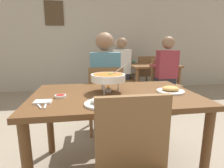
% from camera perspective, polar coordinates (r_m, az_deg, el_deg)
% --- Properties ---
extents(cafe_rear_partition, '(10.00, 0.10, 3.00)m').
position_cam_1_polar(cafe_rear_partition, '(4.77, -6.03, 16.37)').
color(cafe_rear_partition, '#BCB2A3').
rests_on(cafe_rear_partition, ground_plane).
extents(picture_frame_hung, '(0.44, 0.03, 0.56)m').
position_cam_1_polar(picture_frame_hung, '(4.79, -18.02, 20.71)').
color(picture_frame_hung, '#4C3823').
extents(dining_table_main, '(1.39, 0.89, 0.75)m').
position_cam_1_polar(dining_table_main, '(1.57, 0.84, -6.58)').
color(dining_table_main, brown).
rests_on(dining_table_main, ground_plane).
extents(chair_diner_main, '(0.44, 0.44, 0.90)m').
position_cam_1_polar(chair_diner_main, '(2.31, -2.23, -4.02)').
color(chair_diner_main, brown).
rests_on(chair_diner_main, ground_plane).
extents(diner_main, '(0.40, 0.45, 1.31)m').
position_cam_1_polar(diner_main, '(2.28, -2.37, 1.90)').
color(diner_main, '#2D2D38').
rests_on(diner_main, ground_plane).
extents(curry_bowl, '(0.33, 0.30, 0.26)m').
position_cam_1_polar(curry_bowl, '(1.56, -1.24, 2.01)').
color(curry_bowl, silver).
rests_on(curry_bowl, dining_table_main).
extents(rice_plate, '(0.24, 0.24, 0.06)m').
position_cam_1_polar(rice_plate, '(1.25, -3.40, -5.78)').
color(rice_plate, white).
rests_on(rice_plate, dining_table_main).
extents(appetizer_plate, '(0.24, 0.24, 0.06)m').
position_cam_1_polar(appetizer_plate, '(1.66, 18.19, -1.79)').
color(appetizer_plate, white).
rests_on(appetizer_plate, dining_table_main).
extents(sauce_dish, '(0.09, 0.09, 0.02)m').
position_cam_1_polar(sauce_dish, '(1.48, -16.15, -3.72)').
color(sauce_dish, white).
rests_on(sauce_dish, dining_table_main).
extents(napkin_folded, '(0.12, 0.08, 0.02)m').
position_cam_1_polar(napkin_folded, '(1.38, -21.24, -5.35)').
color(napkin_folded, white).
rests_on(napkin_folded, dining_table_main).
extents(fork_utensil, '(0.08, 0.16, 0.01)m').
position_cam_1_polar(fork_utensil, '(1.34, -22.51, -6.16)').
color(fork_utensil, silver).
rests_on(fork_utensil, dining_table_main).
extents(spoon_utensil, '(0.03, 0.17, 0.01)m').
position_cam_1_polar(spoon_utensil, '(1.33, -20.41, -6.14)').
color(spoon_utensil, silver).
rests_on(spoon_utensil, dining_table_main).
extents(dining_table_far, '(1.00, 0.80, 0.75)m').
position_cam_1_polar(dining_table_far, '(3.97, 12.78, 4.19)').
color(dining_table_far, brown).
rests_on(dining_table_far, ground_plane).
extents(chair_bg_left, '(0.45, 0.45, 0.90)m').
position_cam_1_polar(chair_bg_left, '(3.90, 3.57, 2.72)').
color(chair_bg_left, brown).
rests_on(chair_bg_left, ground_plane).
extents(chair_bg_middle, '(0.49, 0.49, 0.90)m').
position_cam_1_polar(chair_bg_middle, '(4.31, 3.18, 3.66)').
color(chair_bg_middle, brown).
rests_on(chair_bg_middle, ground_plane).
extents(chair_bg_right, '(0.47, 0.47, 0.90)m').
position_cam_1_polar(chair_bg_right, '(3.53, 16.20, 1.23)').
color(chair_bg_right, brown).
rests_on(chair_bg_right, ground_plane).
extents(chair_bg_corner, '(0.47, 0.47, 0.90)m').
position_cam_1_polar(chair_bg_corner, '(4.47, 10.31, 3.78)').
color(chair_bg_corner, brown).
rests_on(chair_bg_corner, ground_plane).
extents(patron_bg_left, '(0.40, 0.45, 1.31)m').
position_cam_1_polar(patron_bg_left, '(3.80, 2.99, 6.07)').
color(patron_bg_left, '#2D2D38').
rests_on(patron_bg_left, ground_plane).
extents(patron_bg_middle, '(0.45, 0.40, 1.31)m').
position_cam_1_polar(patron_bg_middle, '(4.30, 2.85, 6.81)').
color(patron_bg_middle, '#2D2D38').
rests_on(patron_bg_middle, ground_plane).
extents(patron_bg_right, '(0.40, 0.45, 1.31)m').
position_cam_1_polar(patron_bg_right, '(3.42, 16.80, 4.87)').
color(patron_bg_right, '#2D2D38').
rests_on(patron_bg_right, ground_plane).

